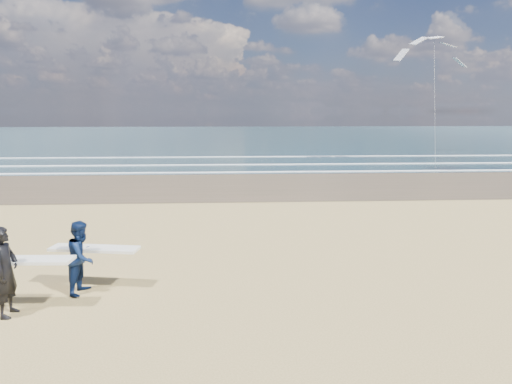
{
  "coord_description": "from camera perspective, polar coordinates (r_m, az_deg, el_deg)",
  "views": [
    {
      "loc": [
        3.42,
        -9.55,
        4.35
      ],
      "look_at": [
        4.31,
        6.0,
        1.58
      ],
      "focal_mm": 32.0,
      "sensor_mm": 36.0,
      "label": 1
    }
  ],
  "objects": [
    {
      "name": "wet_sand_strip",
      "position": [
        32.45,
        27.48,
        1.23
      ],
      "size": [
        220.0,
        12.0,
        0.01
      ],
      "primitive_type": "cube",
      "color": "brown",
      "rests_on": "ground"
    },
    {
      "name": "surfer_near",
      "position": [
        11.21,
        -28.65,
        -8.58
      ],
      "size": [
        2.22,
        1.02,
        1.98
      ],
      "color": "black",
      "rests_on": "ground"
    },
    {
      "name": "foam_breakers",
      "position": [
        41.37,
        20.4,
        3.47
      ],
      "size": [
        220.0,
        11.7,
        0.05
      ],
      "color": "white",
      "rests_on": "ground"
    },
    {
      "name": "ocean",
      "position": [
        83.34,
        8.25,
        6.98
      ],
      "size": [
        220.0,
        100.0,
        0.02
      ],
      "primitive_type": "cube",
      "color": "#1B363D",
      "rests_on": "ground"
    },
    {
      "name": "surfer_far",
      "position": [
        11.87,
        -20.81,
        -7.52
      ],
      "size": [
        2.26,
        1.27,
        1.78
      ],
      "color": "#0B1A3E",
      "rests_on": "ground"
    },
    {
      "name": "kite_1",
      "position": [
        40.26,
        21.43,
        12.31
      ],
      "size": [
        5.97,
        4.76,
        11.49
      ],
      "color": "slate",
      "rests_on": "ground"
    }
  ]
}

